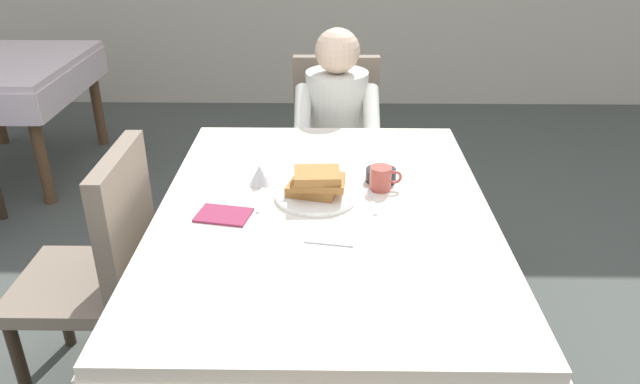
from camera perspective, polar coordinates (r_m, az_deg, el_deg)
ground_plane at (r=2.44m, az=0.33°, el=-17.08°), size 14.00×14.00×0.00m
dining_table_main at (r=2.04m, az=0.38°, el=-3.78°), size 1.12×1.52×0.74m
chair_diner at (r=3.15m, az=1.51°, el=5.18°), size 0.44×0.45×0.93m
diner_person at (r=2.95m, az=1.57°, el=6.56°), size 0.40×0.43×1.12m
chair_left_side at (r=2.24m, az=-19.83°, el=-6.09°), size 0.45×0.44×0.93m
plate_breakfast at (r=2.06m, az=-0.37°, el=-0.39°), size 0.28×0.28×0.02m
breakfast_stack at (r=2.04m, az=-0.38°, el=0.92°), size 0.21×0.17×0.09m
cup_coffee at (r=2.12m, az=5.81°, el=1.31°), size 0.11×0.08×0.08m
bowl_butter at (r=2.19m, az=5.77°, el=1.59°), size 0.11×0.11×0.04m
syrup_pitcher at (r=2.15m, az=-5.72°, el=1.61°), size 0.08×0.08×0.07m
fork_left_of_plate at (r=2.06m, az=-5.68°, el=-0.74°), size 0.01×0.18×0.00m
knife_right_of_plate at (r=2.05m, az=4.95°, el=-0.81°), size 0.02×0.20×0.00m
spoon_near_edge at (r=1.80m, az=0.84°, el=-4.87°), size 0.15×0.04×0.00m
napkin_folded at (r=1.97m, az=-9.10°, el=-2.16°), size 0.19×0.15×0.01m
background_table_far at (r=4.32m, az=-27.72°, el=9.46°), size 0.92×1.12×0.74m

